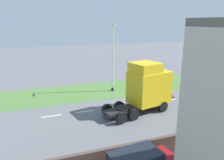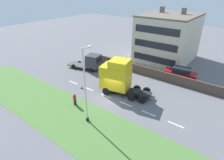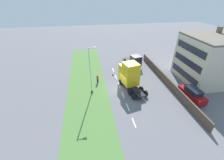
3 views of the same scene
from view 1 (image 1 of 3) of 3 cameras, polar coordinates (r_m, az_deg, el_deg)
ground_plane at (r=23.43m, az=6.30°, el=-6.34°), size 120.00×120.00×0.00m
grass_verge at (r=28.61m, az=1.02°, el=-2.23°), size 7.00×44.00×0.01m
lane_markings at (r=23.14m, az=4.73°, el=-6.57°), size 0.16×17.80×0.00m
boundary_wall at (r=16.33m, az=20.82°, el=-14.46°), size 0.25×24.00×1.46m
lorry_cab at (r=21.32m, az=9.10°, el=-1.78°), size 3.92×7.10×4.94m
lamp_post at (r=26.69m, az=0.21°, el=4.95°), size 1.29×0.33×8.24m
pedestrian at (r=27.61m, az=7.70°, el=-1.32°), size 0.39×0.39×1.62m
traffic_cone_lead at (r=26.18m, az=15.68°, el=-3.84°), size 0.36×0.36×0.58m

